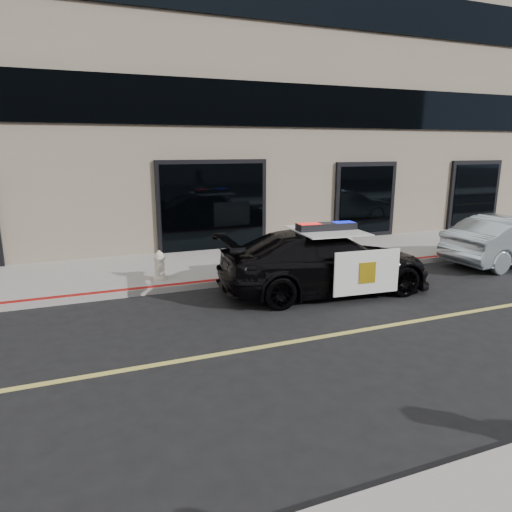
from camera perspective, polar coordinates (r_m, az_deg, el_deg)
name	(u,v)px	position (r m, az deg, el deg)	size (l,w,h in m)	color
ground	(375,328)	(8.71, 14.60, -8.73)	(120.00, 120.00, 0.00)	black
sidewalk_n	(264,260)	(13.07, 1.07, -0.53)	(60.00, 3.50, 0.15)	gray
building_n	(209,69)	(17.87, -5.85, 22.27)	(60.00, 7.00, 12.00)	#756856
police_car	(325,261)	(10.42, 8.66, -0.66)	(2.72, 5.17, 1.60)	black
fire_hydrant	(160,266)	(11.04, -11.95, -1.25)	(0.32, 0.45, 0.71)	beige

